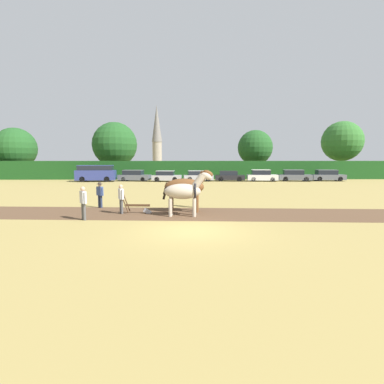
{
  "coord_description": "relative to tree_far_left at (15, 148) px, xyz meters",
  "views": [
    {
      "loc": [
        -0.31,
        -12.46,
        3.0
      ],
      "look_at": [
        0.07,
        4.94,
        1.1
      ],
      "focal_mm": 28.0,
      "sensor_mm": 36.0,
      "label": 1
    }
  ],
  "objects": [
    {
      "name": "parked_van",
      "position": [
        15.77,
        -9.26,
        -3.67
      ],
      "size": [
        5.29,
        2.25,
        2.21
      ],
      "rotation": [
        0.0,
        0.0,
        0.05
      ],
      "color": "navy",
      "rests_on": "ground"
    },
    {
      "name": "draft_horse_lead_right",
      "position": [
        27.98,
        -33.15,
        -3.37
      ],
      "size": [
        2.93,
        1.15,
        2.48
      ],
      "rotation": [
        0.0,
        0.0,
        -0.07
      ],
      "color": "brown",
      "rests_on": "ground"
    },
    {
      "name": "draft_horse_lead_left",
      "position": [
        27.9,
        -34.47,
        -3.49
      ],
      "size": [
        2.68,
        0.99,
        2.4
      ],
      "rotation": [
        0.0,
        0.0,
        -0.07
      ],
      "color": "#B2A38E",
      "rests_on": "ground"
    },
    {
      "name": "tree_center",
      "position": [
        54.49,
        0.46,
        1.23
      ],
      "size": [
        6.72,
        6.72,
        9.41
      ],
      "color": "#4C3823",
      "rests_on": "ground"
    },
    {
      "name": "hedgerow",
      "position": [
        28.26,
        -4.4,
        -3.42
      ],
      "size": [
        79.45,
        1.99,
        2.77
      ],
      "primitive_type": "cube",
      "color": "#194719",
      "rests_on": "ground"
    },
    {
      "name": "farmer_onlooker_right",
      "position": [
        22.62,
        -31.6,
        -3.9
      ],
      "size": [
        0.52,
        0.43,
        1.59
      ],
      "rotation": [
        0.0,
        0.0,
        0.92
      ],
      "color": "#28334C",
      "rests_on": "ground"
    },
    {
      "name": "farmer_at_plow",
      "position": [
        24.38,
        -33.71,
        -3.87
      ],
      "size": [
        0.39,
        0.6,
        1.62
      ],
      "rotation": [
        0.0,
        0.0,
        0.45
      ],
      "color": "#4C4C4C",
      "rests_on": "ground"
    },
    {
      "name": "plowed_furrow_strip",
      "position": [
        22.52,
        -33.45,
        -4.8
      ],
      "size": [
        35.65,
        6.32,
        0.01
      ],
      "primitive_type": "cube",
      "rotation": [
        0.0,
        0.0,
        -0.07
      ],
      "color": "brown",
      "rests_on": "ground"
    },
    {
      "name": "tree_left",
      "position": [
        15.97,
        1.37,
        0.7
      ],
      "size": [
        7.5,
        7.5,
        9.26
      ],
      "color": "brown",
      "rests_on": "ground"
    },
    {
      "name": "parked_car_right",
      "position": [
        38.44,
        -9.31,
        -4.04
      ],
      "size": [
        4.24,
        2.21,
        1.6
      ],
      "rotation": [
        0.0,
        0.0,
        -0.1
      ],
      "color": "silver",
      "rests_on": "ground"
    },
    {
      "name": "parked_car_end_right",
      "position": [
        47.74,
        -8.95,
        -4.05
      ],
      "size": [
        4.55,
        2.14,
        1.57
      ],
      "rotation": [
        0.0,
        0.0,
        -0.09
      ],
      "color": "#565B66",
      "rests_on": "ground"
    },
    {
      "name": "parked_car_center_right",
      "position": [
        34.03,
        -8.86,
        -4.12
      ],
      "size": [
        4.15,
        2.0,
        1.42
      ],
      "rotation": [
        0.0,
        0.0,
        -0.07
      ],
      "color": "black",
      "rests_on": "ground"
    },
    {
      "name": "church_spire",
      "position": [
        21.13,
        22.75,
        3.52
      ],
      "size": [
        2.45,
        2.45,
        15.9
      ],
      "color": "gray",
      "rests_on": "ground"
    },
    {
      "name": "farmer_onlooker_left",
      "position": [
        22.88,
        -35.42,
        -3.83
      ],
      "size": [
        0.45,
        0.56,
        1.67
      ],
      "rotation": [
        0.0,
        0.0,
        0.63
      ],
      "color": "#4C4C4C",
      "rests_on": "ground"
    },
    {
      "name": "parked_car_far_right",
      "position": [
        43.01,
        -9.18,
        -4.05
      ],
      "size": [
        4.59,
        2.43,
        1.59
      ],
      "rotation": [
        0.0,
        0.0,
        -0.16
      ],
      "color": "#565B66",
      "rests_on": "ground"
    },
    {
      "name": "parked_car_left",
      "position": [
        20.84,
        -8.56,
        -4.07
      ],
      "size": [
        4.61,
        2.36,
        1.54
      ],
      "rotation": [
        0.0,
        0.0,
        -0.15
      ],
      "color": "#565B66",
      "rests_on": "ground"
    },
    {
      "name": "farmer_beside_team",
      "position": [
        28.54,
        -31.65,
        -3.9
      ],
      "size": [
        0.4,
        0.59,
        1.59
      ],
      "rotation": [
        0.0,
        0.0,
        0.4
      ],
      "color": "#28334C",
      "rests_on": "ground"
    },
    {
      "name": "parked_car_center_left",
      "position": [
        25.35,
        -9.42,
        -4.1
      ],
      "size": [
        4.06,
        2.16,
        1.47
      ],
      "rotation": [
        0.0,
        0.0,
        -0.11
      ],
      "color": "#A8A8B2",
      "rests_on": "ground"
    },
    {
      "name": "parked_car_center",
      "position": [
        29.65,
        -8.91,
        -4.1
      ],
      "size": [
        4.12,
        2.03,
        1.47
      ],
      "rotation": [
        0.0,
        0.0,
        0.06
      ],
      "color": "#9E9EA8",
      "rests_on": "ground"
    },
    {
      "name": "ground_plane",
      "position": [
        28.26,
        -37.74,
        -4.81
      ],
      "size": [
        240.0,
        240.0,
        0.0
      ],
      "primitive_type": "plane",
      "color": "#998447"
    },
    {
      "name": "tree_center_left",
      "position": [
        39.72,
        0.54,
        0.17
      ],
      "size": [
        5.84,
        5.84,
        7.91
      ],
      "color": "brown",
      "rests_on": "ground"
    },
    {
      "name": "tree_far_left",
      "position": [
        0.0,
        0.0,
        0.0
      ],
      "size": [
        6.69,
        6.69,
        8.16
      ],
      "color": "#423323",
      "rests_on": "ground"
    },
    {
      "name": "plow",
      "position": [
        25.38,
        -33.64,
        -4.49
      ],
      "size": [
        1.67,
        0.49,
        1.13
      ],
      "rotation": [
        0.0,
        0.0,
        -0.07
      ],
      "color": "#4C331E",
      "rests_on": "ground"
    }
  ]
}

